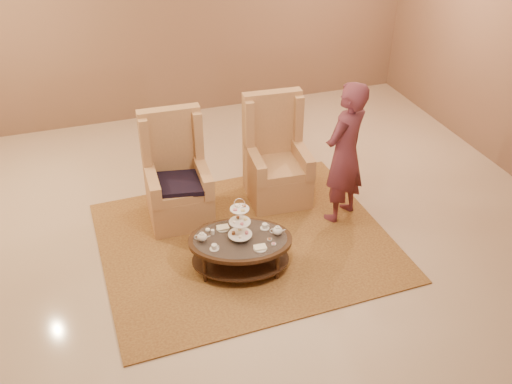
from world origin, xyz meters
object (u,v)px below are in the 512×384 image
object	(u,v)px
armchair_left	(177,184)
armchair_right	(276,164)
tea_table	(240,244)
person	(345,154)

from	to	relation	value
armchair_left	armchair_right	bearing A→B (deg)	4.24
armchair_left	armchair_right	world-z (taller)	armchair_right
tea_table	armchair_left	xyz separation A→B (m)	(-0.43, 1.22, 0.12)
armchair_left	person	xyz separation A→B (m)	(1.89, -0.66, 0.43)
armchair_right	armchair_left	bearing A→B (deg)	-173.70
tea_table	armchair_right	size ratio (longest dim) A/B	0.93
tea_table	person	world-z (taller)	person
tea_table	armchair_left	size ratio (longest dim) A/B	0.94
tea_table	armchair_right	distance (m)	1.55
armchair_right	tea_table	bearing A→B (deg)	-120.32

